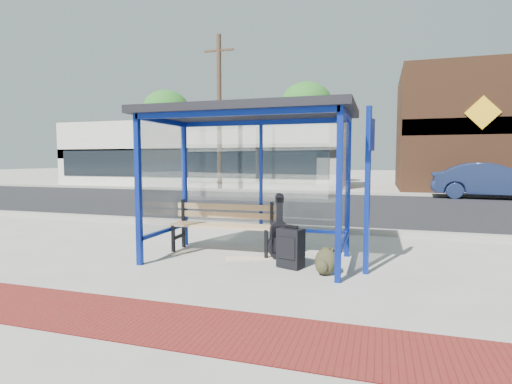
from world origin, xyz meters
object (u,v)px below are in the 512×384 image
(bench, at_px, (224,223))
(guitar_bag, at_px, (279,237))
(suitcase, at_px, (291,248))
(backpack, at_px, (325,262))
(parked_car, at_px, (490,181))

(bench, bearing_deg, guitar_bag, -14.21)
(suitcase, height_order, backpack, suitcase)
(guitar_bag, bearing_deg, parked_car, 41.93)
(bench, height_order, suitcase, bench)
(parked_car, bearing_deg, guitar_bag, 159.15)
(bench, relative_size, guitar_bag, 1.88)
(suitcase, relative_size, backpack, 1.69)
(bench, distance_m, suitcase, 1.54)
(guitar_bag, bearing_deg, backpack, -61.82)
(backpack, bearing_deg, parked_car, 87.21)
(bench, distance_m, parked_car, 14.14)
(bench, distance_m, guitar_bag, 1.10)
(bench, xyz_separation_m, suitcase, (1.35, -0.70, -0.20))
(bench, bearing_deg, parked_car, 58.48)
(guitar_bag, xyz_separation_m, backpack, (0.83, -0.68, -0.19))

